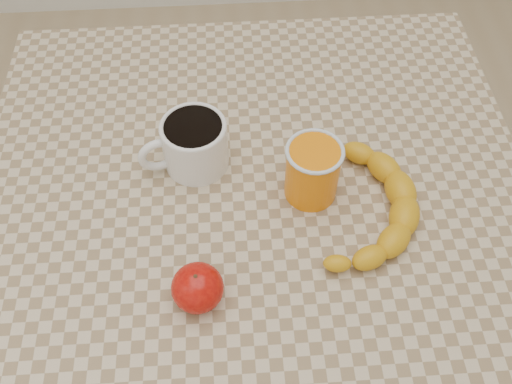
{
  "coord_description": "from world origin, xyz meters",
  "views": [
    {
      "loc": [
        -0.03,
        -0.46,
        1.41
      ],
      "look_at": [
        0.0,
        0.0,
        0.77
      ],
      "focal_mm": 40.0,
      "sensor_mm": 36.0,
      "label": 1
    }
  ],
  "objects": [
    {
      "name": "table",
      "position": [
        0.0,
        0.0,
        0.66
      ],
      "size": [
        0.8,
        0.8,
        0.75
      ],
      "color": "tan",
      "rests_on": "ground"
    },
    {
      "name": "ground",
      "position": [
        0.0,
        0.0,
        0.0
      ],
      "size": [
        3.0,
        3.0,
        0.0
      ],
      "primitive_type": "plane",
      "color": "tan",
      "rests_on": "ground"
    },
    {
      "name": "banana",
      "position": [
        0.14,
        -0.03,
        0.77
      ],
      "size": [
        0.31,
        0.35,
        0.04
      ],
      "primitive_type": null,
      "rotation": [
        0.0,
        0.0,
        -0.27
      ],
      "color": "gold",
      "rests_on": "table"
    },
    {
      "name": "apple",
      "position": [
        -0.08,
        -0.15,
        0.78
      ],
      "size": [
        0.08,
        0.08,
        0.06
      ],
      "color": "#8C0504",
      "rests_on": "table"
    },
    {
      "name": "orange_juice_glass",
      "position": [
        0.08,
        0.01,
        0.8
      ],
      "size": [
        0.08,
        0.08,
        0.09
      ],
      "color": "orange",
      "rests_on": "table"
    },
    {
      "name": "coffee_mug",
      "position": [
        -0.08,
        0.07,
        0.79
      ],
      "size": [
        0.14,
        0.12,
        0.08
      ],
      "color": "white",
      "rests_on": "table"
    }
  ]
}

